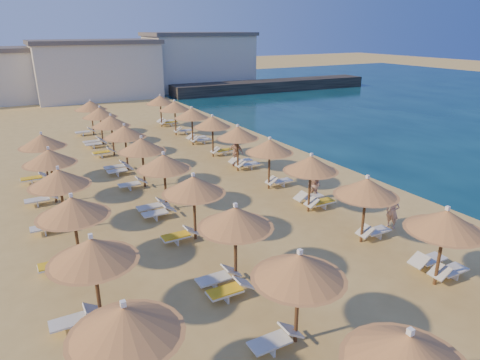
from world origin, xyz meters
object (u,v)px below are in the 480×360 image
jetty (272,86)px  parasol_row_east (270,147)px  parasol_row_west (164,163)px  beachgoer_b (314,185)px  beachgoer_c (236,153)px  beachgoer_a (393,211)px

jetty → parasol_row_east: bearing=-120.4°
parasol_row_east → parasol_row_west: 6.14m
parasol_row_west → beachgoer_b: parasol_row_west is taller
jetty → beachgoer_c: size_ratio=16.24×
parasol_row_west → beachgoer_c: size_ratio=21.48×
beachgoer_a → beachgoer_c: 11.83m
beachgoer_b → beachgoer_a: bearing=-2.2°
jetty → beachgoer_b: (-20.97, -36.49, 0.05)m
parasol_row_west → beachgoer_b: size_ratio=24.71×
jetty → beachgoer_a: bearing=-113.2°
beachgoer_c → beachgoer_b: bearing=-26.4°
beachgoer_b → jetty: bearing=134.9°
parasol_row_west → beachgoer_c: 8.16m
parasol_row_east → beachgoer_b: parasol_row_east is taller
beachgoer_b → beachgoer_c: bearing=171.3°
jetty → parasol_row_west: bearing=-127.0°
beachgoer_a → beachgoer_c: size_ratio=0.88×
jetty → parasol_row_west: 44.22m
beachgoer_c → beachgoer_a: bearing=-23.9°
jetty → parasol_row_east: (-22.17, -33.92, 1.72)m
beachgoer_c → beachgoer_b: size_ratio=1.15×
parasol_row_west → beachgoer_c: (6.51, 4.68, -1.54)m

